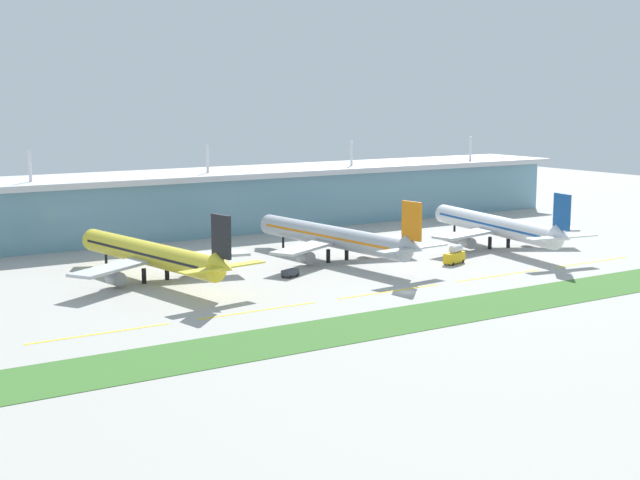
{
  "coord_description": "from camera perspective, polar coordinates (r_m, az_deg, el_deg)",
  "views": [
    {
      "loc": [
        -123.31,
        -156.04,
        43.85
      ],
      "look_at": [
        0.08,
        36.82,
        7.0
      ],
      "focal_mm": 49.96,
      "sensor_mm": 36.0,
      "label": 1
    }
  ],
  "objects": [
    {
      "name": "taxiway_stripe_mid_west",
      "position": [
        185.71,
        -3.94,
        -4.53
      ],
      "size": [
        28.0,
        0.7,
        0.04
      ],
      "primitive_type": "cube",
      "color": "yellow",
      "rests_on": "ground"
    },
    {
      "name": "terminal_building",
      "position": [
        294.34,
        -7.62,
        2.48
      ],
      "size": [
        288.0,
        34.0,
        28.78
      ],
      "color": "#6693A8",
      "rests_on": "ground"
    },
    {
      "name": "grass_verge",
      "position": [
        188.87,
        9.31,
        -4.39
      ],
      "size": [
        300.0,
        18.0,
        0.1
      ],
      "primitive_type": "cube",
      "color": "#3D702D",
      "rests_on": "ground"
    },
    {
      "name": "ground_plane",
      "position": [
        203.66,
        5.58,
        -3.33
      ],
      "size": [
        600.0,
        600.0,
        0.0
      ],
      "primitive_type": "plane",
      "color": "#A8A59E"
    },
    {
      "name": "taxiway_stripe_centre",
      "position": [
        203.75,
        4.49,
        -3.31
      ],
      "size": [
        28.0,
        0.7,
        0.04
      ],
      "primitive_type": "cube",
      "color": "yellow",
      "rests_on": "ground"
    },
    {
      "name": "taxiway_stripe_mid_east",
      "position": [
        225.5,
        11.41,
        -2.25
      ],
      "size": [
        28.0,
        0.7,
        0.04
      ],
      "primitive_type": "cube",
      "color": "yellow",
      "rests_on": "ground"
    },
    {
      "name": "airliner_near",
      "position": [
        217.68,
        -10.73,
        -0.91
      ],
      "size": [
        48.14,
        66.57,
        18.9
      ],
      "color": "yellow",
      "rests_on": "ground"
    },
    {
      "name": "airliner_far",
      "position": [
        266.26,
        11.25,
        0.89
      ],
      "size": [
        48.12,
        68.28,
        18.9
      ],
      "color": "white",
      "rests_on": "ground"
    },
    {
      "name": "pushback_tug",
      "position": [
        219.23,
        -1.92,
        -2.11
      ],
      "size": [
        4.98,
        3.86,
        1.85
      ],
      "color": "#333842",
      "rests_on": "ground"
    },
    {
      "name": "fuel_truck",
      "position": [
        239.17,
        8.62,
        -0.97
      ],
      "size": [
        7.65,
        4.7,
        4.95
      ],
      "color": "gold",
      "rests_on": "ground"
    },
    {
      "name": "airliner_middle",
      "position": [
        240.34,
        0.91,
        0.19
      ],
      "size": [
        48.58,
        69.48,
        18.9
      ],
      "color": "#ADB2BC",
      "rests_on": "ground"
    },
    {
      "name": "taxiway_stripe_west",
      "position": [
        172.56,
        -13.94,
        -5.85
      ],
      "size": [
        28.0,
        0.7,
        0.04
      ],
      "primitive_type": "cube",
      "color": "yellow",
      "rests_on": "ground"
    },
    {
      "name": "taxiway_stripe_east",
      "position": [
        250.0,
        17.03,
        -1.36
      ],
      "size": [
        28.0,
        0.7,
        0.04
      ],
      "primitive_type": "cube",
      "color": "yellow",
      "rests_on": "ground"
    }
  ]
}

